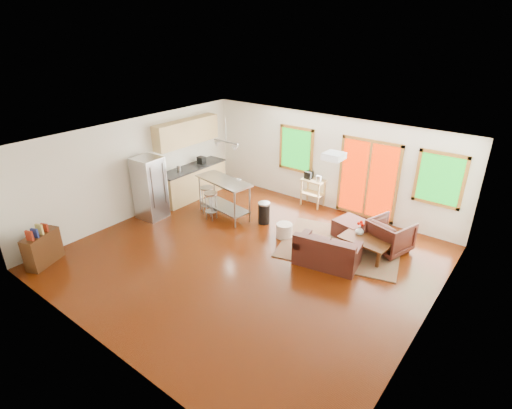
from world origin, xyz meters
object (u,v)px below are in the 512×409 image
Objects in this scene: rug at (340,246)px; refrigerator at (150,188)px; armchair at (390,234)px; coffee_table at (365,241)px; kitchen_cart at (313,183)px; loveseat at (327,253)px; ottoman at (350,229)px; island at (224,191)px.

refrigerator is at bearing -160.88° from rug.
coffee_table is at bearing 75.70° from armchair.
kitchen_cart is (-2.33, 1.66, 0.30)m from coffee_table.
refrigerator is at bearing 179.14° from loveseat.
ottoman reaches higher than rug.
armchair is at bearing -3.55° from ottoman.
loveseat is 0.87× the size of refrigerator.
ottoman is 5.23m from refrigerator.
rug is at bearing 85.92° from loveseat.
ottoman is at bearing 21.67° from refrigerator.
armchair is 1.28× the size of ottoman.
armchair is 4.31m from island.
kitchen_cart is (-1.81, 2.47, 0.39)m from loveseat.
kitchen_cart is at bearing 43.61° from refrigerator.
ottoman is at bearing -31.59° from kitchen_cart.
armchair reaches higher than loveseat.
loveseat is 1.70× the size of armchair.
island is at bearing -162.85° from ottoman.
kitchen_cart is at bearing 144.53° from coffee_table.
loveseat is 1.29× the size of coffee_table.
armchair is 0.86× the size of kitchen_cart.
armchair is (0.86, 1.38, 0.14)m from loveseat.
refrigerator is at bearing -132.79° from kitchen_cart.
island is at bearing 162.35° from loveseat.
coffee_table is 0.68× the size of refrigerator.
refrigerator reaches higher than rug.
loveseat is at bearing -53.77° from kitchen_cart.
rug is at bearing 15.52° from refrigerator.
armchair is at bearing 28.58° from rug.
refrigerator reaches higher than coffee_table.
refrigerator is at bearing -163.35° from coffee_table.
loveseat reaches higher than ottoman.
island reaches higher than armchair.
armchair reaches higher than ottoman.
island reaches higher than loveseat.
refrigerator reaches higher than ottoman.
kitchen_cart is at bearing 136.87° from rug.
coffee_table is 1.14× the size of kitchen_cart.
refrigerator is (-5.68, -2.16, 0.41)m from armchair.
island is (-3.85, -0.37, 0.34)m from coffee_table.
armchair is (0.95, 0.52, 0.41)m from rug.
rug is 1.56× the size of island.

